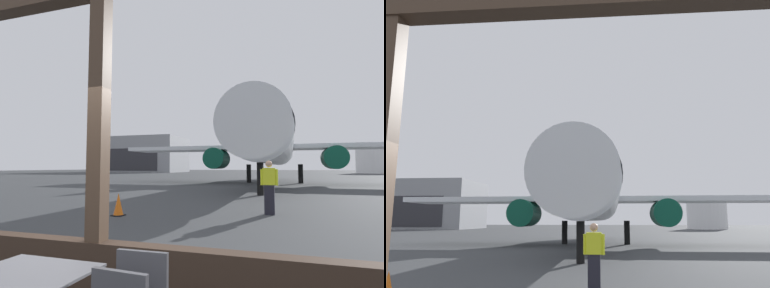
# 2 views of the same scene
# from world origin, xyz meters

# --- Properties ---
(ground_plane) EXTENTS (220.00, 220.00, 0.00)m
(ground_plane) POSITION_xyz_m (0.00, 40.00, 0.00)
(ground_plane) COLOR #383A3D
(window_frame) EXTENTS (8.73, 0.24, 3.93)m
(window_frame) POSITION_xyz_m (0.00, 0.00, 1.38)
(window_frame) COLOR #38281E
(window_frame) RESTS_ON ground
(airplane) EXTENTS (28.03, 30.19, 10.43)m
(airplane) POSITION_xyz_m (0.59, 25.29, 3.59)
(airplane) COLOR silver
(airplane) RESTS_ON ground
(ground_crew_worker) EXTENTS (0.56, 0.22, 1.74)m
(ground_crew_worker) POSITION_xyz_m (1.53, 7.15, 0.90)
(ground_crew_worker) COLOR black
(ground_crew_worker) RESTS_ON ground
(traffic_cone) EXTENTS (0.36, 0.36, 0.71)m
(traffic_cone) POSITION_xyz_m (-3.00, 5.45, 0.34)
(traffic_cone) COLOR orange
(traffic_cone) RESTS_ON ground
(distant_hangar) EXTENTS (23.27, 16.36, 9.99)m
(distant_hangar) POSITION_xyz_m (-39.24, 78.80, 4.99)
(distant_hangar) COLOR gray
(distant_hangar) RESTS_ON ground
(fuel_storage_tank) EXTENTS (7.90, 7.90, 6.30)m
(fuel_storage_tank) POSITION_xyz_m (20.78, 79.67, 3.15)
(fuel_storage_tank) COLOR white
(fuel_storage_tank) RESTS_ON ground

